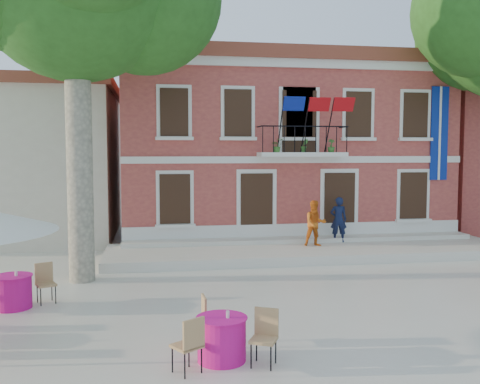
% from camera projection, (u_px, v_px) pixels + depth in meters
% --- Properties ---
extents(ground, '(90.00, 90.00, 0.00)m').
position_uv_depth(ground, '(286.00, 290.00, 13.93)').
color(ground, beige).
rests_on(ground, ground).
extents(main_building, '(13.50, 9.59, 7.50)m').
position_uv_depth(main_building, '(275.00, 147.00, 23.79)').
color(main_building, '#C25646').
rests_on(main_building, ground).
extents(neighbor_west, '(9.40, 9.40, 6.40)m').
position_uv_depth(neighbor_west, '(9.00, 160.00, 22.97)').
color(neighbor_west, beige).
rests_on(neighbor_west, ground).
extents(terrace, '(14.00, 3.40, 0.30)m').
position_uv_depth(terrace, '(310.00, 251.00, 18.57)').
color(terrace, silver).
rests_on(terrace, ground).
extents(pedestrian_navy, '(0.68, 0.52, 1.65)m').
position_uv_depth(pedestrian_navy, '(338.00, 219.00, 19.50)').
color(pedestrian_navy, '#101836').
rests_on(pedestrian_navy, terrace).
extents(pedestrian_orange, '(0.80, 0.64, 1.60)m').
position_uv_depth(pedestrian_orange, '(315.00, 223.00, 18.63)').
color(pedestrian_orange, orange).
rests_on(pedestrian_orange, terrace).
extents(cafe_table_0, '(1.92, 1.18, 0.95)m').
position_uv_depth(cafe_table_0, '(13.00, 290.00, 12.30)').
color(cafe_table_0, '#C21274').
rests_on(cafe_table_0, ground).
extents(cafe_table_1, '(1.87, 1.67, 0.95)m').
position_uv_depth(cafe_table_1, '(222.00, 336.00, 9.23)').
color(cafe_table_1, '#C21274').
rests_on(cafe_table_1, ground).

